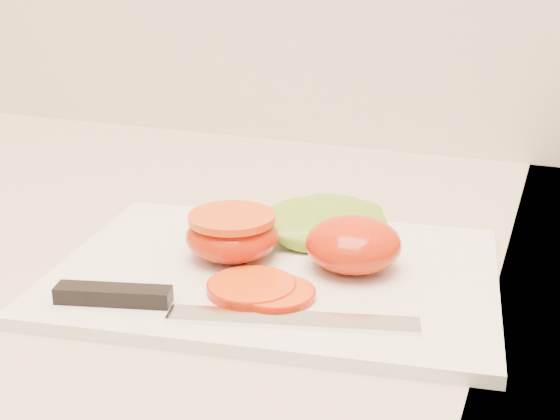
% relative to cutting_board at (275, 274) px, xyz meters
% --- Properties ---
extents(cutting_board, '(0.37, 0.29, 0.01)m').
position_rel_cutting_board_xyz_m(cutting_board, '(0.00, 0.00, 0.00)').
color(cutting_board, white).
rests_on(cutting_board, counter).
extents(tomato_half_dome, '(0.07, 0.07, 0.04)m').
position_rel_cutting_board_xyz_m(tomato_half_dome, '(0.06, 0.02, 0.03)').
color(tomato_half_dome, red).
rests_on(tomato_half_dome, cutting_board).
extents(tomato_half_cut, '(0.07, 0.07, 0.04)m').
position_rel_cutting_board_xyz_m(tomato_half_cut, '(-0.04, 0.01, 0.03)').
color(tomato_half_cut, red).
rests_on(tomato_half_cut, cutting_board).
extents(tomato_slice_0, '(0.06, 0.06, 0.01)m').
position_rel_cutting_board_xyz_m(tomato_slice_0, '(-0.00, -0.04, 0.01)').
color(tomato_slice_0, '#E55C0A').
rests_on(tomato_slice_0, cutting_board).
extents(tomato_slice_1, '(0.06, 0.06, 0.01)m').
position_rel_cutting_board_xyz_m(tomato_slice_1, '(0.02, -0.05, 0.01)').
color(tomato_slice_1, '#E55C0A').
rests_on(tomato_slice_1, cutting_board).
extents(lettuce_leaf_0, '(0.14, 0.15, 0.03)m').
position_rel_cutting_board_xyz_m(lettuce_leaf_0, '(0.02, 0.08, 0.02)').
color(lettuce_leaf_0, olive).
rests_on(lettuce_leaf_0, cutting_board).
extents(knife, '(0.26, 0.07, 0.01)m').
position_rel_cutting_board_xyz_m(knife, '(-0.04, -0.09, 0.01)').
color(knife, silver).
rests_on(knife, cutting_board).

